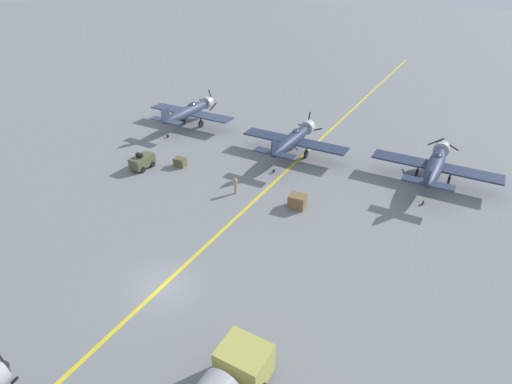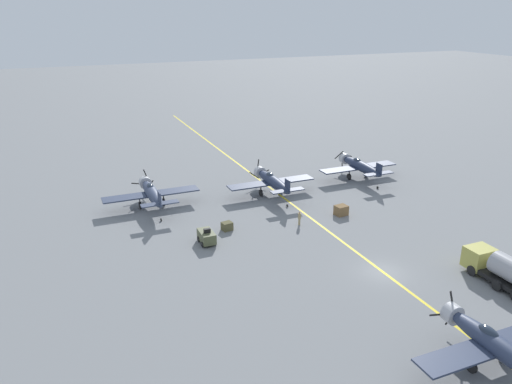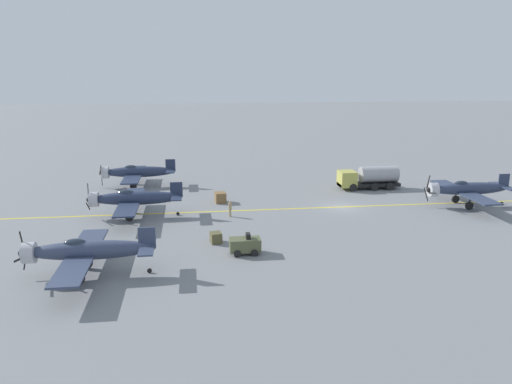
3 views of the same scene
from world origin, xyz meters
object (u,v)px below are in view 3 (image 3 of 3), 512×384
object	(u,v)px
airplane_far_right	(137,172)
ground_crew_walking	(230,208)
supply_crate_mid_lane	(216,238)
supply_crate_by_tanker	(220,197)
airplane_far_left	(86,251)
fuel_tanker	(369,178)
tow_tractor	(245,245)
traffic_cone	(363,178)
airplane_far_center	(134,199)
airplane_near_center	(466,189)

from	to	relation	value
airplane_far_right	ground_crew_walking	world-z (taller)	airplane_far_right
airplane_far_right	supply_crate_mid_lane	distance (m)	25.75
airplane_far_right	supply_crate_by_tanker	size ratio (longest dim) A/B	8.27
airplane_far_right	supply_crate_mid_lane	bearing A→B (deg)	-175.03
ground_crew_walking	supply_crate_mid_lane	size ratio (longest dim) A/B	1.47
airplane_far_left	fuel_tanker	bearing A→B (deg)	-44.75
tow_tractor	traffic_cone	distance (m)	34.07
airplane_far_right	fuel_tanker	bearing A→B (deg)	-115.76
airplane_far_left	fuel_tanker	distance (m)	39.97
fuel_tanker	airplane_far_center	bearing A→B (deg)	107.93
airplane_far_center	supply_crate_by_tanker	distance (m)	10.71
airplane_far_center	supply_crate_by_tanker	size ratio (longest dim) A/B	8.27
airplane_far_left	ground_crew_walking	distance (m)	18.81
supply_crate_mid_lane	traffic_cone	xyz separation A→B (m)	(24.43, -22.30, -0.20)
ground_crew_walking	supply_crate_mid_lane	world-z (taller)	ground_crew_walking
fuel_tanker	airplane_far_left	bearing A→B (deg)	129.00
ground_crew_walking	traffic_cone	size ratio (longest dim) A/B	3.06
airplane_far_left	ground_crew_walking	xyz separation A→B (m)	(14.49, -11.93, -1.09)
airplane_far_center	traffic_cone	bearing A→B (deg)	-46.02
airplane_near_center	supply_crate_mid_lane	world-z (taller)	airplane_near_center
airplane_far_right	tow_tractor	xyz separation A→B (m)	(-27.12, -11.56, -1.22)
airplane_near_center	tow_tractor	distance (m)	29.40
airplane_far_right	traffic_cone	distance (m)	31.61
supply_crate_by_tanker	traffic_cone	distance (m)	23.35
airplane_near_center	ground_crew_walking	distance (m)	27.15
airplane_far_center	airplane_far_right	bearing A→B (deg)	22.05
airplane_near_center	airplane_far_right	bearing A→B (deg)	73.51
tow_tractor	airplane_far_center	bearing A→B (deg)	39.81
airplane_far_left	supply_crate_by_tanker	xyz separation A→B (m)	(20.55, -11.28, -1.41)
airplane_far_center	airplane_far_right	world-z (taller)	airplane_far_center
ground_crew_walking	traffic_cone	world-z (taller)	ground_crew_walking
airplane_far_left	supply_crate_mid_lane	bearing A→B (deg)	-51.46
traffic_cone	tow_tractor	bearing A→B (deg)	144.06
airplane_far_left	airplane_near_center	distance (m)	41.93
airplane_far_center	airplane_near_center	size ratio (longest dim) A/B	1.00
airplane_far_right	ground_crew_walking	distance (m)	19.39
airplane_far_right	supply_crate_by_tanker	world-z (taller)	airplane_far_right
supply_crate_mid_lane	airplane_far_center	bearing A→B (deg)	40.95
airplane_far_right	supply_crate_by_tanker	xyz separation A→B (m)	(-9.73, -10.56, -1.41)
fuel_tanker	tow_tractor	world-z (taller)	fuel_tanker
fuel_tanker	supply_crate_by_tanker	size ratio (longest dim) A/B	5.51
airplane_far_right	fuel_tanker	world-z (taller)	airplane_far_right
supply_crate_mid_lane	traffic_cone	size ratio (longest dim) A/B	2.07
ground_crew_walking	supply_crate_mid_lane	xyz separation A→B (m)	(-8.18, 1.95, -0.44)
airplane_far_left	supply_crate_mid_lane	xyz separation A→B (m)	(6.31, -9.99, -1.54)
airplane_far_center	airplane_near_center	bearing A→B (deg)	-73.00
tow_tractor	ground_crew_walking	world-z (taller)	tow_tractor
tow_tractor	ground_crew_walking	bearing A→B (deg)	1.79
airplane_far_center	ground_crew_walking	size ratio (longest dim) A/B	7.14
supply_crate_mid_lane	tow_tractor	bearing A→B (deg)	-143.83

